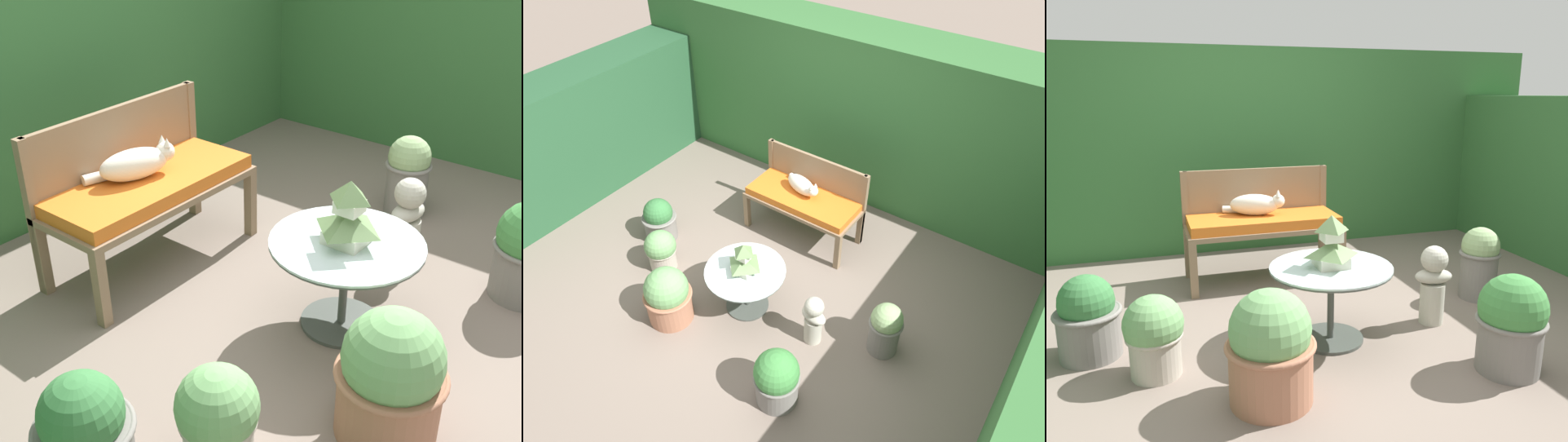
% 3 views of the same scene
% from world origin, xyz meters
% --- Properties ---
extents(ground, '(30.00, 30.00, 0.00)m').
position_xyz_m(ground, '(0.00, 0.00, 0.00)').
color(ground, '#75665B').
extents(foliage_hedge_back, '(6.40, 0.80, 2.01)m').
position_xyz_m(foliage_hedge_back, '(0.00, 2.30, 1.01)').
color(foliage_hedge_back, '#336633').
rests_on(foliage_hedge_back, ground).
extents(foliage_hedge_right, '(0.70, 3.50, 1.55)m').
position_xyz_m(foliage_hedge_right, '(2.85, 0.15, 0.77)').
color(foliage_hedge_right, '#336633').
rests_on(foliage_hedge_right, ground).
extents(garden_bench, '(1.30, 0.56, 0.56)m').
position_xyz_m(garden_bench, '(-0.05, 0.97, 0.48)').
color(garden_bench, '#7F664C').
rests_on(garden_bench, ground).
extents(bench_backrest, '(1.30, 0.06, 0.93)m').
position_xyz_m(bench_backrest, '(-0.05, 1.23, 0.67)').
color(bench_backrest, '#7F664C').
rests_on(bench_backrest, ground).
extents(cat, '(0.50, 0.33, 0.21)m').
position_xyz_m(cat, '(-0.10, 1.02, 0.65)').
color(cat, silver).
rests_on(cat, garden_bench).
extents(patio_table, '(0.78, 0.78, 0.50)m').
position_xyz_m(patio_table, '(0.10, -0.26, 0.40)').
color(patio_table, '#424742').
rests_on(patio_table, ground).
extents(pagoda_birdhouse, '(0.26, 0.26, 0.33)m').
position_xyz_m(pagoda_birdhouse, '(0.10, -0.26, 0.65)').
color(pagoda_birdhouse, silver).
rests_on(pagoda_birdhouse, patio_table).
extents(garden_bust, '(0.28, 0.19, 0.56)m').
position_xyz_m(garden_bust, '(0.87, -0.23, 0.30)').
color(garden_bust, '#B7B2A3').
rests_on(garden_bust, ground).
extents(potted_plant_hedge_corner, '(0.31, 0.31, 0.57)m').
position_xyz_m(potted_plant_hedge_corner, '(1.46, 0.06, 0.30)').
color(potted_plant_hedge_corner, slate).
rests_on(potted_plant_hedge_corner, ground).
extents(potted_plant_table_near, '(0.34, 0.34, 0.48)m').
position_xyz_m(potted_plant_table_near, '(-0.99, -0.36, 0.25)').
color(potted_plant_table_near, '#ADA393').
rests_on(potted_plant_table_near, ground).
extents(potted_plant_bench_left, '(0.48, 0.48, 0.62)m').
position_xyz_m(potted_plant_bench_left, '(-0.43, -0.81, 0.30)').
color(potted_plant_bench_left, '#9E664C').
rests_on(potted_plant_bench_left, ground).
extents(potted_plant_table_far, '(0.40, 0.40, 0.52)m').
position_xyz_m(potted_plant_table_far, '(-1.37, -0.01, 0.25)').
color(potted_plant_table_far, slate).
rests_on(potted_plant_table_far, ground).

